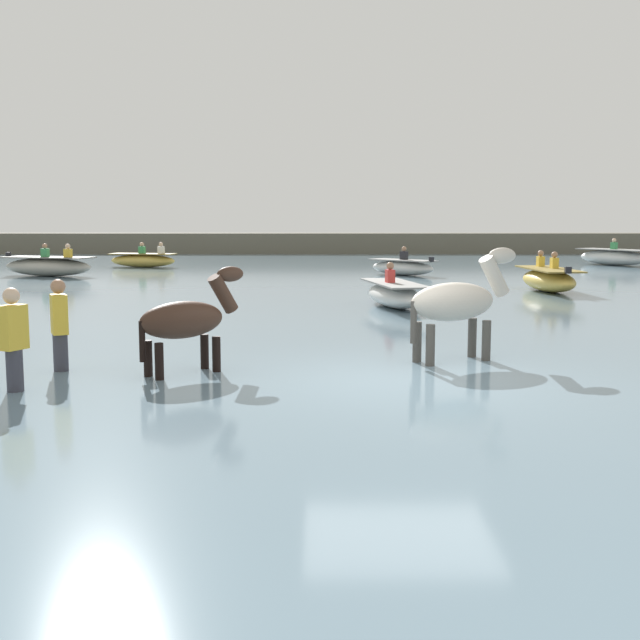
# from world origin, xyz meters

# --- Properties ---
(ground_plane) EXTENTS (120.00, 120.00, 0.00)m
(ground_plane) POSITION_xyz_m (0.00, 0.00, 0.00)
(ground_plane) COLOR #756B56
(water_surface) EXTENTS (90.00, 90.00, 0.37)m
(water_surface) POSITION_xyz_m (0.00, 10.00, 0.18)
(water_surface) COLOR slate
(water_surface) RESTS_ON ground
(horse_lead_dark_bay) EXTENTS (1.44, 1.28, 1.79)m
(horse_lead_dark_bay) POSITION_xyz_m (-2.84, 0.48, 1.06)
(horse_lead_dark_bay) COLOR #382319
(horse_lead_dark_bay) RESTS_ON ground
(horse_trailing_pinto) EXTENTS (1.79, 1.13, 2.02)m
(horse_trailing_pinto) POSITION_xyz_m (0.96, 1.45, 1.19)
(horse_trailing_pinto) COLOR beige
(horse_trailing_pinto) RESTS_ON ground
(boat_mid_outer) EXTENTS (1.28, 3.26, 1.13)m
(boat_mid_outer) POSITION_xyz_m (5.48, 12.74, 0.70)
(boat_mid_outer) COLOR gold
(boat_mid_outer) RESTS_ON water_surface
(boat_far_offshore) EXTENTS (2.61, 2.53, 1.05)m
(boat_far_offshore) POSITION_xyz_m (1.97, 19.23, 0.65)
(boat_far_offshore) COLOR silver
(boat_far_offshore) RESTS_ON water_surface
(boat_far_inshore) EXTENTS (2.85, 3.64, 1.19)m
(boat_far_inshore) POSITION_xyz_m (11.93, 25.41, 0.72)
(boat_far_inshore) COLOR silver
(boat_far_inshore) RESTS_ON water_surface
(boat_mid_channel) EXTENTS (1.52, 3.17, 1.06)m
(boat_mid_channel) POSITION_xyz_m (0.71, 8.68, 0.66)
(boat_mid_channel) COLOR silver
(boat_mid_channel) RESTS_ON water_surface
(boat_distant_east) EXTENTS (3.65, 2.14, 1.18)m
(boat_distant_east) POSITION_xyz_m (-10.82, 18.72, 0.72)
(boat_distant_east) COLOR #B2AD9E
(boat_distant_east) RESTS_ON water_surface
(boat_distant_west) EXTENTS (3.01, 1.60, 1.06)m
(boat_distant_west) POSITION_xyz_m (-8.56, 24.01, 0.67)
(boat_distant_west) COLOR gold
(boat_distant_west) RESTS_ON water_surface
(person_wading_close) EXTENTS (0.32, 0.38, 1.63)m
(person_wading_close) POSITION_xyz_m (-4.74, -0.65, 0.87)
(person_wading_close) COLOR #383842
(person_wading_close) RESTS_ON ground
(person_wading_mid) EXTENTS (0.31, 0.37, 1.63)m
(person_wading_mid) POSITION_xyz_m (-4.61, 0.66, 0.87)
(person_wading_mid) COLOR #383842
(person_wading_mid) RESTS_ON ground
(far_shoreline) EXTENTS (80.00, 2.40, 1.55)m
(far_shoreline) POSITION_xyz_m (0.00, 37.31, 0.77)
(far_shoreline) COLOR #605B4C
(far_shoreline) RESTS_ON ground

